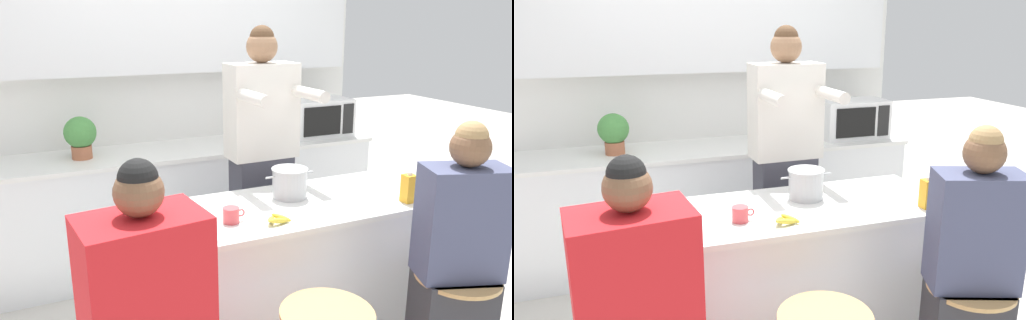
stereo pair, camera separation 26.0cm
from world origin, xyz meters
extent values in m
cube|color=silver|center=(0.00, 1.71, 1.35)|extent=(3.24, 0.06, 2.70)
cube|color=silver|center=(0.00, 1.60, 1.83)|extent=(2.98, 0.16, 0.75)
cube|color=silver|center=(0.00, 1.37, 0.44)|extent=(2.98, 0.60, 0.87)
cube|color=silver|center=(0.00, 1.37, 0.89)|extent=(3.01, 0.63, 0.03)
cube|color=silver|center=(0.00, 0.00, 0.46)|extent=(1.83, 0.63, 0.79)
cube|color=silver|center=(0.00, 0.00, 0.87)|extent=(1.87, 0.67, 0.03)
cylinder|color=tan|center=(0.00, -0.66, 0.64)|extent=(0.40, 0.40, 0.02)
cylinder|color=tan|center=(0.75, -0.65, 0.64)|extent=(0.40, 0.40, 0.02)
cube|color=#383842|center=(0.28, 0.60, 0.49)|extent=(0.38, 0.23, 0.99)
cube|color=silver|center=(0.28, 0.60, 1.29)|extent=(0.44, 0.23, 0.60)
cylinder|color=silver|center=(0.10, 0.33, 1.42)|extent=(0.08, 0.33, 0.07)
cylinder|color=silver|center=(0.47, 0.33, 1.42)|extent=(0.08, 0.33, 0.07)
sphere|color=#936B4C|center=(0.28, 0.60, 1.68)|extent=(0.20, 0.20, 0.19)
sphere|color=#513823|center=(0.28, 0.60, 1.74)|extent=(0.15, 0.15, 0.15)
cube|color=red|center=(-0.75, -0.64, 0.93)|extent=(0.46, 0.34, 0.55)
sphere|color=brown|center=(-0.75, -0.64, 1.29)|extent=(0.19, 0.19, 0.17)
sphere|color=black|center=(-0.75, -0.64, 1.33)|extent=(0.15, 0.15, 0.14)
cube|color=#474C6B|center=(0.74, -0.64, 0.92)|extent=(0.44, 0.34, 0.54)
sphere|color=brown|center=(0.74, -0.64, 1.29)|extent=(0.23, 0.23, 0.18)
sphere|color=#A37F51|center=(0.74, -0.64, 1.34)|extent=(0.19, 0.19, 0.15)
cylinder|color=#B7BABC|center=(0.22, 0.10, 0.96)|extent=(0.19, 0.19, 0.16)
cylinder|color=#B7BABC|center=(0.22, 0.10, 1.05)|extent=(0.20, 0.20, 0.01)
cylinder|color=#B7BABC|center=(0.10, 0.10, 1.01)|extent=(0.05, 0.01, 0.01)
cylinder|color=#B7BABC|center=(0.34, 0.10, 1.01)|extent=(0.05, 0.01, 0.01)
cylinder|color=#B7BABC|center=(-0.67, -0.18, 0.91)|extent=(0.17, 0.17, 0.06)
cylinder|color=#DB4C51|center=(-0.21, -0.10, 0.92)|extent=(0.08, 0.08, 0.08)
torus|color=#DB4C51|center=(-0.16, -0.10, 0.93)|extent=(0.04, 0.01, 0.04)
ellipsoid|color=yellow|center=(-0.01, -0.23, 0.91)|extent=(0.11, 0.04, 0.05)
ellipsoid|color=yellow|center=(-0.04, -0.20, 0.91)|extent=(0.08, 0.10, 0.05)
ellipsoid|color=yellow|center=(0.02, -0.20, 0.91)|extent=(0.09, 0.10, 0.05)
cube|color=gold|center=(0.77, -0.23, 0.96)|extent=(0.06, 0.06, 0.15)
cylinder|color=white|center=(0.77, -0.23, 1.05)|extent=(0.03, 0.03, 0.02)
cube|color=white|center=(1.14, 1.32, 1.06)|extent=(0.55, 0.32, 0.31)
cube|color=black|center=(1.09, 1.16, 1.06)|extent=(0.34, 0.01, 0.24)
cube|color=black|center=(1.33, 1.16, 1.06)|extent=(0.10, 0.01, 0.25)
cylinder|color=#A86042|center=(-0.75, 1.37, 0.95)|extent=(0.14, 0.14, 0.09)
sphere|color=#478942|center=(-0.75, 1.37, 1.09)|extent=(0.22, 0.22, 0.22)
camera|label=1|loc=(-1.04, -2.22, 1.83)|focal=35.00mm
camera|label=2|loc=(-0.80, -2.31, 1.83)|focal=35.00mm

